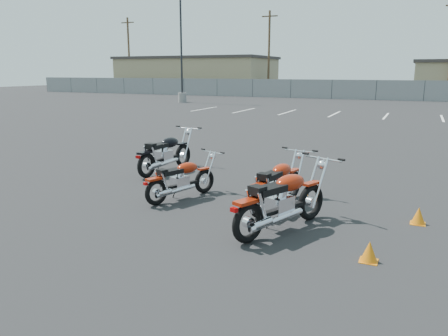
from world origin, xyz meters
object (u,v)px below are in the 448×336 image
at_px(motorcycle_second_black, 166,153).
at_px(motorcycle_third_red, 282,201).
at_px(motorcycle_front_red, 181,179).
at_px(motorcycle_rear_red, 277,184).

distance_m(motorcycle_second_black, motorcycle_third_red, 5.00).
bearing_deg(motorcycle_third_red, motorcycle_second_black, 144.07).
xyz_separation_m(motorcycle_front_red, motorcycle_rear_red, (2.00, 0.25, 0.05)).
distance_m(motorcycle_front_red, motorcycle_second_black, 2.56).
xyz_separation_m(motorcycle_second_black, motorcycle_third_red, (4.05, -2.94, 0.02)).
xyz_separation_m(motorcycle_front_red, motorcycle_third_red, (2.45, -0.94, 0.10)).
bearing_deg(motorcycle_third_red, motorcycle_front_red, 158.96).
bearing_deg(motorcycle_front_red, motorcycle_second_black, 128.80).
bearing_deg(motorcycle_rear_red, motorcycle_second_black, 154.20).
height_order(motorcycle_front_red, motorcycle_second_black, motorcycle_second_black).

